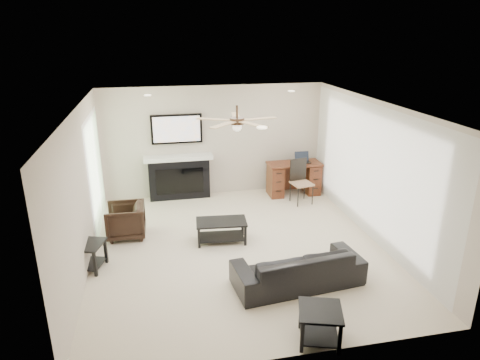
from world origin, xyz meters
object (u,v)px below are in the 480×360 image
(fireplace_unit, at_px, (178,158))
(armchair, at_px, (126,221))
(desk, at_px, (294,179))
(coffee_table, at_px, (221,231))
(sofa, at_px, (298,267))

(fireplace_unit, bearing_deg, armchair, -122.82)
(desk, bearing_deg, armchair, -158.85)
(coffee_table, relative_size, fireplace_unit, 0.47)
(fireplace_unit, bearing_deg, coffee_table, -75.69)
(armchair, xyz_separation_m, coffee_table, (1.70, -0.55, -0.12))
(armchair, bearing_deg, sofa, 51.58)
(coffee_table, bearing_deg, armchair, 167.19)
(fireplace_unit, relative_size, desk, 1.57)
(armchair, bearing_deg, fireplace_unit, 148.35)
(armchair, xyz_separation_m, fireplace_unit, (1.12, 1.73, 0.64))
(sofa, height_order, coffee_table, sofa)
(fireplace_unit, distance_m, desk, 2.69)
(fireplace_unit, bearing_deg, sofa, -69.10)
(sofa, distance_m, coffee_table, 1.84)
(armchair, bearing_deg, desk, 112.32)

